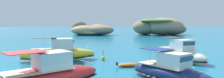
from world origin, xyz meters
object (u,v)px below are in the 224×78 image
object	(u,v)px
motorboat_red	(47,76)
channel_buoy	(103,58)
islet_large	(158,27)
islet_small	(91,30)
motorboat_navy	(170,72)
motorboat_yellow	(59,53)
motorboat_cream	(179,53)
dinghy_tender	(128,65)

from	to	relation	value
motorboat_red	channel_buoy	bearing A→B (deg)	67.42
islet_large	channel_buoy	bearing A→B (deg)	-113.99
islet_small	motorboat_navy	bearing A→B (deg)	-84.13
islet_large	islet_small	world-z (taller)	islet_large
islet_large	motorboat_navy	xyz separation A→B (m)	(-19.26, -66.71, -2.31)
motorboat_navy	islet_large	bearing A→B (deg)	73.90
islet_large	motorboat_yellow	world-z (taller)	islet_large
motorboat_yellow	motorboat_cream	xyz separation A→B (m)	(16.41, -1.31, -0.04)
islet_large	motorboat_navy	distance (m)	69.47
motorboat_navy	motorboat_yellow	distance (m)	16.25
channel_buoy	motorboat_red	bearing A→B (deg)	-112.58
motorboat_navy	motorboat_cream	bearing A→B (deg)	63.93
islet_small	dinghy_tender	size ratio (longest dim) A/B	7.11
dinghy_tender	channel_buoy	world-z (taller)	channel_buoy
islet_large	motorboat_yellow	xyz separation A→B (m)	(-30.64, -55.11, -2.18)
motorboat_yellow	motorboat_red	bearing A→B (deg)	-85.93
motorboat_yellow	dinghy_tender	size ratio (longest dim) A/B	3.71
motorboat_navy	motorboat_cream	size ratio (longest dim) A/B	0.87
islet_large	motorboat_cream	size ratio (longest dim) A/B	2.36
islet_small	motorboat_cream	xyz separation A→B (m)	(12.11, -58.48, -0.97)
channel_buoy	dinghy_tender	bearing A→B (deg)	-59.57
motorboat_yellow	motorboat_cream	bearing A→B (deg)	-4.56
islet_small	motorboat_cream	world-z (taller)	islet_small
motorboat_yellow	channel_buoy	distance (m)	6.05
islet_large	motorboat_cream	bearing A→B (deg)	-104.15
dinghy_tender	channel_buoy	xyz separation A→B (m)	(-2.73, 4.65, 0.11)
motorboat_cream	channel_buoy	xyz separation A→B (m)	(-10.40, 1.09, -0.64)
islet_small	motorboat_red	size ratio (longest dim) A/B	2.10
islet_large	channel_buoy	world-z (taller)	islet_large
islet_small	motorboat_cream	size ratio (longest dim) A/B	1.99
islet_large	islet_small	bearing A→B (deg)	175.53
motorboat_yellow	motorboat_cream	distance (m)	16.46
islet_small	channel_buoy	bearing A→B (deg)	-88.30
channel_buoy	motorboat_yellow	bearing A→B (deg)	177.87
motorboat_yellow	channel_buoy	world-z (taller)	motorboat_yellow
motorboat_red	motorboat_navy	size ratio (longest dim) A/B	1.08
islet_small	motorboat_navy	xyz separation A→B (m)	(7.07, -68.77, -1.06)
motorboat_red	motorboat_yellow	bearing A→B (deg)	94.07
motorboat_red	motorboat_yellow	distance (m)	12.57
motorboat_yellow	islet_large	bearing A→B (deg)	60.93
motorboat_navy	channel_buoy	distance (m)	12.59
islet_large	channel_buoy	xyz separation A→B (m)	(-24.63, -55.33, -2.86)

